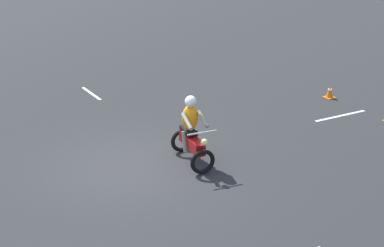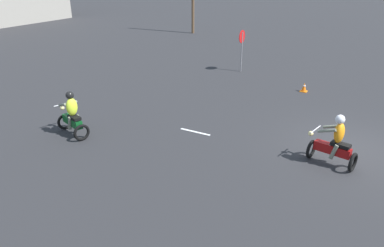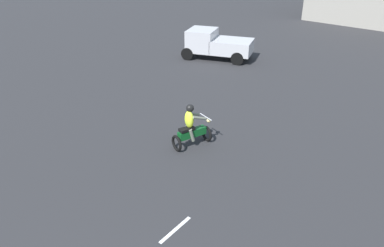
# 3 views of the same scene
# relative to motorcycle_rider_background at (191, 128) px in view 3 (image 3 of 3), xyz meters

# --- Properties ---
(motorcycle_rider_background) EXTENTS (0.98, 1.56, 1.66)m
(motorcycle_rider_background) POSITION_rel_motorcycle_rider_background_xyz_m (0.00, 0.00, 0.00)
(motorcycle_rider_background) COLOR black
(motorcycle_rider_background) RESTS_ON ground
(pickup_truck) EXTENTS (4.55, 3.33, 1.73)m
(pickup_truck) POSITION_rel_motorcycle_rider_background_xyz_m (-5.93, 9.14, 0.20)
(pickup_truck) COLOR black
(pickup_truck) RESTS_ON ground
(lane_stripe_n) EXTENTS (0.17, 1.21, 0.01)m
(lane_stripe_n) POSITION_rel_motorcycle_rider_background_xyz_m (2.53, -3.55, -0.72)
(lane_stripe_n) COLOR silver
(lane_stripe_n) RESTS_ON ground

